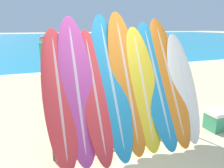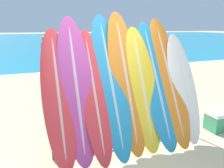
{
  "view_description": "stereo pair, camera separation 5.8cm",
  "coord_description": "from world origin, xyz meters",
  "px_view_note": "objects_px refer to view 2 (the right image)",
  "views": [
    {
      "loc": [
        -1.35,
        -2.76,
        2.13
      ],
      "look_at": [
        0.25,
        1.31,
        0.97
      ],
      "focal_mm": 35.0,
      "sensor_mm": 36.0,
      "label": 1
    },
    {
      "loc": [
        -1.29,
        -2.78,
        2.13
      ],
      "look_at": [
        0.25,
        1.31,
        0.97
      ],
      "focal_mm": 35.0,
      "sensor_mm": 36.0,
      "label": 2
    }
  ],
  "objects_px": {
    "surfboard_slot_5": "(143,87)",
    "surfboard_slot_8": "(183,87)",
    "surfboard_slot_0": "(59,97)",
    "surfboard_slot_4": "(126,81)",
    "surfboard_slot_6": "(157,83)",
    "person_far_right": "(105,57)",
    "person_mid_beach": "(45,55)",
    "surfboard_slot_2": "(94,94)",
    "surfboard_slot_1": "(76,89)",
    "person_far_left": "(146,66)",
    "surfboard_rack": "(128,119)",
    "person_near_water": "(76,77)",
    "surfboard_slot_7": "(169,79)",
    "cooler_box": "(218,120)",
    "surfboard_slot_3": "(111,83)"
  },
  "relations": [
    {
      "from": "surfboard_slot_5",
      "to": "surfboard_slot_8",
      "type": "bearing_deg",
      "value": -2.41
    },
    {
      "from": "surfboard_slot_0",
      "to": "surfboard_slot_4",
      "type": "xyz_separation_m",
      "value": [
        1.19,
        0.07,
        0.14
      ]
    },
    {
      "from": "surfboard_slot_6",
      "to": "person_far_right",
      "type": "bearing_deg",
      "value": 82.0
    },
    {
      "from": "person_mid_beach",
      "to": "surfboard_slot_2",
      "type": "bearing_deg",
      "value": 132.79
    },
    {
      "from": "surfboard_slot_1",
      "to": "surfboard_slot_2",
      "type": "relative_size",
      "value": 1.11
    },
    {
      "from": "surfboard_slot_8",
      "to": "surfboard_slot_4",
      "type": "bearing_deg",
      "value": 174.72
    },
    {
      "from": "surfboard_slot_4",
      "to": "person_far_left",
      "type": "distance_m",
      "value": 3.22
    },
    {
      "from": "surfboard_slot_1",
      "to": "surfboard_slot_2",
      "type": "distance_m",
      "value": 0.31
    },
    {
      "from": "surfboard_rack",
      "to": "surfboard_slot_1",
      "type": "height_order",
      "value": "surfboard_slot_1"
    },
    {
      "from": "person_near_water",
      "to": "person_mid_beach",
      "type": "relative_size",
      "value": 0.89
    },
    {
      "from": "surfboard_slot_6",
      "to": "surfboard_slot_7",
      "type": "distance_m",
      "value": 0.29
    },
    {
      "from": "surfboard_slot_6",
      "to": "person_mid_beach",
      "type": "distance_m",
      "value": 6.25
    },
    {
      "from": "surfboard_slot_6",
      "to": "person_near_water",
      "type": "distance_m",
      "value": 2.44
    },
    {
      "from": "surfboard_slot_0",
      "to": "surfboard_slot_4",
      "type": "height_order",
      "value": "surfboard_slot_4"
    },
    {
      "from": "surfboard_slot_1",
      "to": "cooler_box",
      "type": "xyz_separation_m",
      "value": [
        2.94,
        -0.19,
        -0.95
      ]
    },
    {
      "from": "surfboard_slot_6",
      "to": "person_far_left",
      "type": "bearing_deg",
      "value": 64.47
    },
    {
      "from": "surfboard_slot_6",
      "to": "surfboard_slot_8",
      "type": "distance_m",
      "value": 0.57
    },
    {
      "from": "surfboard_rack",
      "to": "surfboard_slot_5",
      "type": "height_order",
      "value": "surfboard_slot_5"
    },
    {
      "from": "person_near_water",
      "to": "person_far_right",
      "type": "height_order",
      "value": "person_far_right"
    },
    {
      "from": "surfboard_slot_7",
      "to": "person_near_water",
      "type": "bearing_deg",
      "value": 122.1
    },
    {
      "from": "surfboard_slot_1",
      "to": "surfboard_slot_5",
      "type": "distance_m",
      "value": 1.19
    },
    {
      "from": "surfboard_slot_2",
      "to": "person_mid_beach",
      "type": "height_order",
      "value": "surfboard_slot_2"
    },
    {
      "from": "surfboard_slot_4",
      "to": "surfboard_slot_1",
      "type": "bearing_deg",
      "value": -177.9
    },
    {
      "from": "surfboard_slot_6",
      "to": "person_far_left",
      "type": "xyz_separation_m",
      "value": [
        1.26,
        2.64,
        -0.21
      ]
    },
    {
      "from": "surfboard_slot_0",
      "to": "surfboard_slot_5",
      "type": "bearing_deg",
      "value": 0.0
    },
    {
      "from": "person_mid_beach",
      "to": "person_far_left",
      "type": "xyz_separation_m",
      "value": [
        2.81,
        -3.41,
        -0.06
      ]
    },
    {
      "from": "surfboard_slot_6",
      "to": "surfboard_slot_5",
      "type": "bearing_deg",
      "value": -172.76
    },
    {
      "from": "surfboard_rack",
      "to": "surfboard_slot_0",
      "type": "height_order",
      "value": "surfboard_slot_0"
    },
    {
      "from": "surfboard_slot_4",
      "to": "person_far_right",
      "type": "distance_m",
      "value": 5.15
    },
    {
      "from": "surfboard_slot_4",
      "to": "person_near_water",
      "type": "distance_m",
      "value": 2.23
    },
    {
      "from": "surfboard_slot_5",
      "to": "surfboard_slot_8",
      "type": "distance_m",
      "value": 0.87
    },
    {
      "from": "person_near_water",
      "to": "surfboard_slot_8",
      "type": "bearing_deg",
      "value": 76.49
    },
    {
      "from": "surfboard_slot_0",
      "to": "person_far_right",
      "type": "bearing_deg",
      "value": 63.68
    },
    {
      "from": "surfboard_rack",
      "to": "person_near_water",
      "type": "xyz_separation_m",
      "value": [
        -0.46,
        2.25,
        0.34
      ]
    },
    {
      "from": "surfboard_slot_5",
      "to": "cooler_box",
      "type": "xyz_separation_m",
      "value": [
        1.76,
        -0.15,
        -0.86
      ]
    },
    {
      "from": "surfboard_slot_6",
      "to": "cooler_box",
      "type": "height_order",
      "value": "surfboard_slot_6"
    },
    {
      "from": "surfboard_slot_8",
      "to": "cooler_box",
      "type": "height_order",
      "value": "surfboard_slot_8"
    },
    {
      "from": "cooler_box",
      "to": "surfboard_slot_2",
      "type": "bearing_deg",
      "value": 176.81
    },
    {
      "from": "surfboard_slot_4",
      "to": "person_mid_beach",
      "type": "bearing_deg",
      "value": 98.97
    },
    {
      "from": "surfboard_rack",
      "to": "person_far_right",
      "type": "distance_m",
      "value": 5.26
    },
    {
      "from": "surfboard_slot_5",
      "to": "person_near_water",
      "type": "height_order",
      "value": "surfboard_slot_5"
    },
    {
      "from": "surfboard_slot_2",
      "to": "surfboard_rack",
      "type": "bearing_deg",
      "value": -2.89
    },
    {
      "from": "surfboard_slot_7",
      "to": "surfboard_slot_6",
      "type": "bearing_deg",
      "value": -176.59
    },
    {
      "from": "surfboard_rack",
      "to": "cooler_box",
      "type": "distance_m",
      "value": 2.08
    },
    {
      "from": "surfboard_slot_3",
      "to": "cooler_box",
      "type": "relative_size",
      "value": 4.85
    },
    {
      "from": "surfboard_slot_3",
      "to": "surfboard_slot_1",
      "type": "bearing_deg",
      "value": -176.52
    },
    {
      "from": "surfboard_rack",
      "to": "surfboard_slot_8",
      "type": "distance_m",
      "value": 1.26
    },
    {
      "from": "surfboard_slot_0",
      "to": "person_far_left",
      "type": "bearing_deg",
      "value": 41.25
    },
    {
      "from": "surfboard_slot_0",
      "to": "cooler_box",
      "type": "height_order",
      "value": "surfboard_slot_0"
    },
    {
      "from": "surfboard_slot_2",
      "to": "surfboard_slot_5",
      "type": "distance_m",
      "value": 0.9
    }
  ]
}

